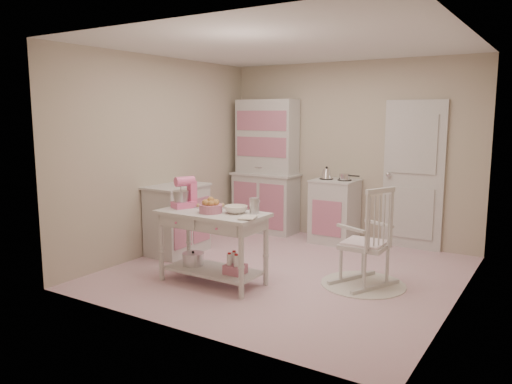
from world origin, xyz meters
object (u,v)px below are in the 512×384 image
at_px(hutch, 266,166).
at_px(bread_basket, 211,209).
at_px(stand_mixer, 183,193).
at_px(base_cabinet, 177,219).
at_px(work_table, 213,247).
at_px(stove, 335,211).
at_px(rocking_chair, 365,236).

xyz_separation_m(hutch, bread_basket, (0.80, -2.47, -0.19)).
relative_size(stand_mixer, bread_basket, 1.36).
bearing_deg(hutch, bread_basket, -72.04).
distance_m(base_cabinet, stand_mixer, 1.11).
xyz_separation_m(work_table, bread_basket, (0.02, -0.05, 0.45)).
bearing_deg(base_cabinet, stove, 47.02).
bearing_deg(stand_mixer, hutch, 122.36).
bearing_deg(hutch, stand_mixer, -81.46).
bearing_deg(hutch, base_cabinet, -101.43).
distance_m(hutch, base_cabinet, 1.84).
xyz_separation_m(hutch, stove, (1.20, -0.05, -0.58)).
height_order(work_table, stand_mixer, stand_mixer).
bearing_deg(bread_basket, hutch, 107.96).
bearing_deg(stove, bread_basket, -99.39).
bearing_deg(work_table, base_cabinet, 147.73).
distance_m(base_cabinet, work_table, 1.33).
bearing_deg(base_cabinet, rocking_chair, 2.31).
bearing_deg(stand_mixer, work_table, 21.10).
height_order(hutch, base_cabinet, hutch).
xyz_separation_m(base_cabinet, stand_mixer, (0.71, -0.69, 0.51)).
bearing_deg(stove, work_table, -100.05).
bearing_deg(stand_mixer, stove, 94.15).
bearing_deg(stove, hutch, 177.61).
bearing_deg(rocking_chair, stove, 148.13).
bearing_deg(stand_mixer, rocking_chair, 46.94).
bearing_deg(work_table, hutch, 107.87).
bearing_deg(bread_basket, stand_mixer, 170.96).
relative_size(work_table, stand_mixer, 3.53).
distance_m(base_cabinet, rocking_chair, 2.57).
bearing_deg(rocking_chair, hutch, 169.00).
relative_size(hutch, stand_mixer, 6.12).
relative_size(stove, bread_basket, 3.68).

